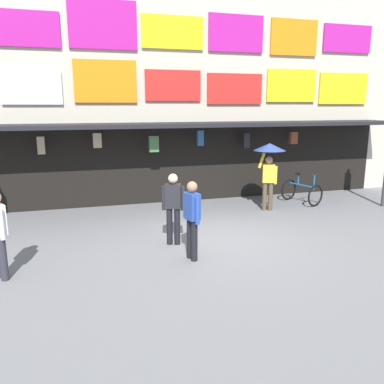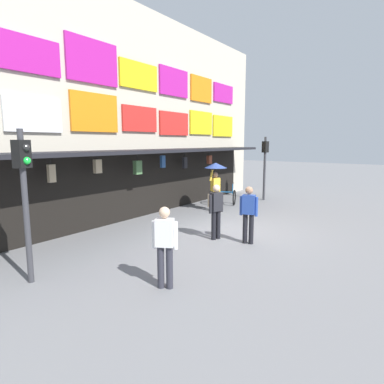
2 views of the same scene
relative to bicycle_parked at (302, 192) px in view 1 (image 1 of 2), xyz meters
name	(u,v)px [view 1 (image 1 of 2)]	position (x,y,z in m)	size (l,w,h in m)	color
ground_plane	(212,239)	(-4.03, -2.58, -0.39)	(80.00, 80.00, 0.00)	slate
shopfront	(169,82)	(-4.03, 1.99, 3.57)	(18.00, 2.60, 8.00)	beige
bicycle_parked	(302,192)	(0.00, 0.00, 0.00)	(1.07, 1.33, 1.05)	black
pedestrian_with_umbrella	(269,158)	(-1.50, -0.49, 1.25)	(0.96, 0.96, 2.08)	brown
pedestrian_in_purple	(173,203)	(-4.99, -2.62, 0.59)	(0.51, 0.44, 1.68)	black
pedestrian_in_black	(192,216)	(-4.83, -3.64, 0.55)	(0.30, 0.52, 1.68)	black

